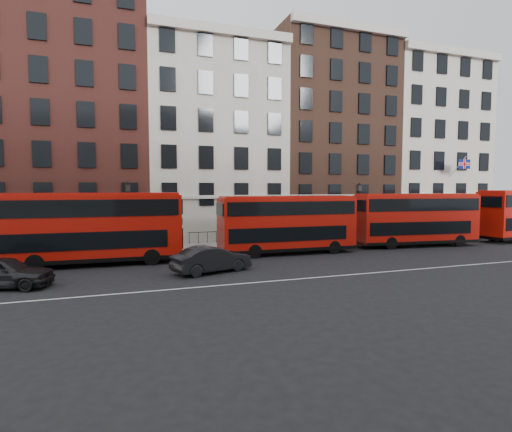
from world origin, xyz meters
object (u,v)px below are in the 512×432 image
object	(u,v)px
traffic_light	(458,214)
bus_d	(416,218)
bus_c	(287,223)
car_front	(212,259)
car_rear	(2,272)
bus_b	(92,226)

from	to	relation	value
traffic_light	bus_d	bearing A→B (deg)	-160.83
bus_d	bus_c	bearing A→B (deg)	-174.10
car_front	bus_c	bearing A→B (deg)	-73.35
car_rear	car_front	world-z (taller)	car_rear
bus_c	car_front	world-z (taller)	bus_c
bus_d	traffic_light	size ratio (longest dim) A/B	3.33
bus_b	car_front	distance (m)	8.41
traffic_light	bus_c	bearing A→B (deg)	-172.47
bus_b	car_front	size ratio (longest dim) A/B	2.36
bus_b	traffic_light	bearing A→B (deg)	5.72
car_front	car_rear	bearing A→B (deg)	74.00
car_rear	car_front	size ratio (longest dim) A/B	1.00
bus_d	car_front	distance (m)	19.47
bus_b	bus_d	world-z (taller)	bus_b
bus_c	car_rear	bearing A→B (deg)	-162.83
car_rear	traffic_light	world-z (taller)	traffic_light
bus_c	traffic_light	bearing A→B (deg)	8.88
bus_b	bus_d	distance (m)	25.59
bus_b	bus_c	world-z (taller)	bus_b
bus_c	car_front	size ratio (longest dim) A/B	2.22
bus_d	car_rear	bearing A→B (deg)	-164.52
car_front	traffic_light	bearing A→B (deg)	-92.11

